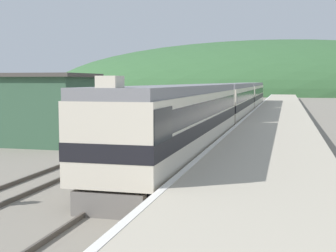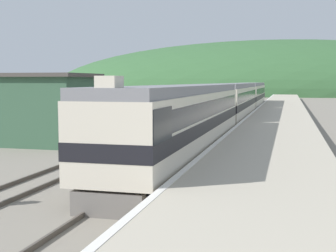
% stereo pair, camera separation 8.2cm
% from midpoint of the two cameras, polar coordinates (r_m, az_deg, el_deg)
% --- Properties ---
extents(track_main, '(1.52, 180.00, 0.16)m').
position_cam_midpoint_polar(track_main, '(65.28, 9.65, 1.85)').
color(track_main, '#4C443D').
rests_on(track_main, ground).
extents(track_siding, '(1.52, 180.00, 0.16)m').
position_cam_midpoint_polar(track_siding, '(65.80, 5.68, 1.93)').
color(track_siding, '#4C443D').
rests_on(track_siding, ground).
extents(platform, '(5.56, 140.00, 1.00)m').
position_cam_midpoint_polar(platform, '(45.10, 13.16, 0.72)').
color(platform, '#B2A893').
rests_on(platform, ground).
extents(distant_hills, '(157.59, 70.92, 34.78)m').
position_cam_midpoint_polar(distant_hills, '(157.43, 12.38, 3.84)').
color(distant_hills, '#335B33').
rests_on(distant_hills, ground).
extents(station_shed, '(5.87, 5.52, 4.62)m').
position_cam_midpoint_polar(station_shed, '(31.67, -14.70, 2.07)').
color(station_shed, '#385B42').
rests_on(station_shed, ground).
extents(express_train_lead_car, '(3.00, 21.56, 4.28)m').
position_cam_midpoint_polar(express_train_lead_car, '(23.96, 1.66, 0.76)').
color(express_train_lead_car, black).
rests_on(express_train_lead_car, ground).
extents(carriage_second, '(2.99, 20.27, 3.92)m').
position_cam_midpoint_polar(carriage_second, '(45.67, 7.70, 2.93)').
color(carriage_second, black).
rests_on(carriage_second, ground).
extents(carriage_third, '(2.99, 20.27, 3.92)m').
position_cam_midpoint_polar(carriage_third, '(66.71, 9.79, 3.69)').
color(carriage_third, black).
rests_on(carriage_third, ground).
extents(siding_train, '(2.90, 44.13, 3.56)m').
position_cam_midpoint_polar(siding_train, '(62.14, 5.19, 3.35)').
color(siding_train, black).
rests_on(siding_train, ground).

